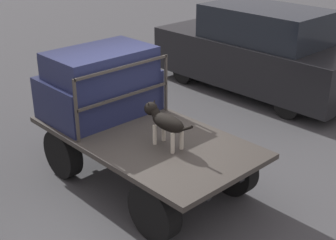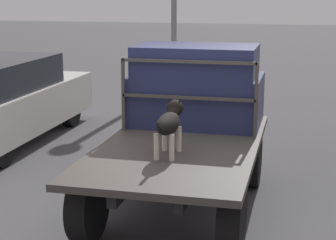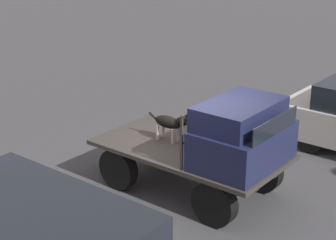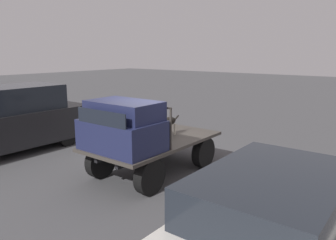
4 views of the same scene
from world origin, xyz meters
name	(u,v)px [view 2 (image 2 of 4)]	position (x,y,z in m)	size (l,w,h in m)	color
ground_plane	(180,209)	(0.00, 0.00, 0.00)	(80.00, 80.00, 0.00)	#474749
flatbed_truck	(180,163)	(0.00, 0.00, 0.62)	(3.63, 1.95, 0.89)	black
truck_cab	(197,87)	(1.13, 0.00, 1.42)	(1.23, 1.83, 1.13)	#1E2347
truck_headboard	(188,86)	(0.47, 0.00, 1.54)	(0.04, 1.83, 0.99)	#3D3833
dog	(170,122)	(-0.47, 0.02, 1.28)	(1.00, 0.24, 0.63)	beige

